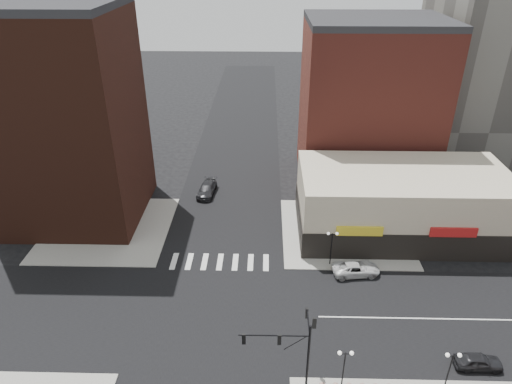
{
  "coord_description": "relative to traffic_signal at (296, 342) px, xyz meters",
  "views": [
    {
      "loc": [
        4.87,
        -32.24,
        31.02
      ],
      "look_at": [
        3.99,
        4.36,
        11.0
      ],
      "focal_mm": 32.0,
      "sensor_mm": 36.0,
      "label": 1
    }
  ],
  "objects": [
    {
      "name": "ground",
      "position": [
        -7.24,
        7.83,
        -4.96
      ],
      "size": [
        240.0,
        240.0,
        0.0
      ],
      "primitive_type": "plane",
      "color": "black",
      "rests_on": "ground"
    },
    {
      "name": "road_ew",
      "position": [
        -7.24,
        7.83,
        -4.95
      ],
      "size": [
        200.0,
        14.0,
        0.02
      ],
      "primitive_type": "cube",
      "color": "black",
      "rests_on": "ground"
    },
    {
      "name": "road_ns",
      "position": [
        -7.24,
        7.83,
        -4.95
      ],
      "size": [
        14.0,
        200.0,
        0.02
      ],
      "primitive_type": "cube",
      "color": "black",
      "rests_on": "ground"
    },
    {
      "name": "sidewalk_nw",
      "position": [
        -21.74,
        22.33,
        -4.9
      ],
      "size": [
        15.0,
        15.0,
        0.12
      ],
      "primitive_type": "cube",
      "color": "gray",
      "rests_on": "ground"
    },
    {
      "name": "sidewalk_ne",
      "position": [
        7.26,
        22.33,
        -4.9
      ],
      "size": [
        15.0,
        15.0,
        0.12
      ],
      "primitive_type": "cube",
      "color": "gray",
      "rests_on": "ground"
    },
    {
      "name": "building_nw",
      "position": [
        -26.24,
        26.33,
        7.54
      ],
      "size": [
        16.0,
        15.0,
        25.0
      ],
      "primitive_type": "cube",
      "color": "#3B1C12",
      "rests_on": "ground"
    },
    {
      "name": "building_nw_low",
      "position": [
        -39.24,
        41.83,
        1.04
      ],
      "size": [
        20.0,
        18.0,
        12.0
      ],
      "primitive_type": "cube",
      "color": "#3B1C12",
      "rests_on": "ground"
    },
    {
      "name": "building_ne_midrise",
      "position": [
        11.76,
        37.33,
        6.04
      ],
      "size": [
        18.0,
        15.0,
        22.0
      ],
      "primitive_type": "cube",
      "color": "maroon",
      "rests_on": "ground"
    },
    {
      "name": "building_ne_row",
      "position": [
        13.76,
        22.83,
        -1.66
      ],
      "size": [
        24.2,
        12.2,
        8.0
      ],
      "color": "#C2B29A",
      "rests_on": "ground"
    },
    {
      "name": "traffic_signal",
      "position": [
        0.0,
        0.0,
        0.0
      ],
      "size": [
        5.59,
        3.09,
        7.77
      ],
      "color": "black",
      "rests_on": "ground"
    },
    {
      "name": "street_lamp_se_a",
      "position": [
        3.76,
        -0.17,
        -1.67
      ],
      "size": [
        1.22,
        0.32,
        4.16
      ],
      "color": "black",
      "rests_on": "sidewalk_se"
    },
    {
      "name": "street_lamp_se_b",
      "position": [
        11.76,
        -0.17,
        -1.67
      ],
      "size": [
        1.22,
        0.32,
        4.16
      ],
      "color": "black",
      "rests_on": "sidewalk_se"
    },
    {
      "name": "street_lamp_ne",
      "position": [
        4.76,
        15.83,
        -1.67
      ],
      "size": [
        1.22,
        0.32,
        4.16
      ],
      "color": "black",
      "rests_on": "sidewalk_ne"
    },
    {
      "name": "white_suv",
      "position": [
        7.32,
        14.33,
        -4.27
      ],
      "size": [
        5.23,
        2.9,
        1.38
      ],
      "primitive_type": "imported",
      "rotation": [
        0.0,
        0.0,
        1.7
      ],
      "color": "silver",
      "rests_on": "ground"
    },
    {
      "name": "dark_sedan_east",
      "position": [
        15.38,
        2.33,
        -4.3
      ],
      "size": [
        3.92,
        1.62,
        1.33
      ],
      "primitive_type": "imported",
      "rotation": [
        0.0,
        0.0,
        1.56
      ],
      "color": "black",
      "rests_on": "ground"
    },
    {
      "name": "dark_sedan_north",
      "position": [
        -10.57,
        31.51,
        -4.19
      ],
      "size": [
        2.72,
        5.5,
        1.54
      ],
      "primitive_type": "imported",
      "rotation": [
        0.0,
        0.0,
        -0.11
      ],
      "color": "black",
      "rests_on": "ground"
    }
  ]
}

